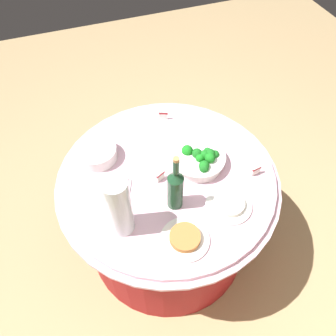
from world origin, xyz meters
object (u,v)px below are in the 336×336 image
object	(u,v)px
wine_bottle	(175,188)
food_plate_peanuts	(185,238)
plate_stack	(97,153)
label_placard_front	(256,170)
label_placard_mid	(163,115)
decorative_fruit_vase	(119,209)
food_plate_rice	(229,204)
serving_tongs	(126,191)
label_placard_rear	(161,176)
broccoli_bowl	(199,159)

from	to	relation	value
wine_bottle	food_plate_peanuts	world-z (taller)	wine_bottle
food_plate_peanuts	plate_stack	bearing A→B (deg)	-66.75
label_placard_front	label_placard_mid	xyz separation A→B (m)	(0.31, -0.55, 0.00)
decorative_fruit_vase	label_placard_mid	xyz separation A→B (m)	(-0.41, -0.61, -0.12)
food_plate_rice	decorative_fruit_vase	bearing A→B (deg)	-7.19
serving_tongs	food_plate_peanuts	distance (m)	0.38
serving_tongs	label_placard_mid	distance (m)	0.55
wine_bottle	label_placard_mid	world-z (taller)	wine_bottle
label_placard_mid	label_placard_rear	bearing A→B (deg)	68.96
food_plate_peanuts	food_plate_rice	size ratio (longest dim) A/B	1.00
label_placard_front	label_placard_mid	world-z (taller)	same
broccoli_bowl	label_placard_front	bearing A→B (deg)	147.05
broccoli_bowl	label_placard_rear	world-z (taller)	broccoli_bowl
wine_bottle	serving_tongs	xyz separation A→B (m)	(0.20, -0.15, -0.12)
plate_stack	label_placard_front	size ratio (longest dim) A/B	3.82
plate_stack	wine_bottle	xyz separation A→B (m)	(-0.28, 0.41, 0.09)
broccoli_bowl	decorative_fruit_vase	size ratio (longest dim) A/B	0.82
food_plate_peanuts	broccoli_bowl	bearing A→B (deg)	-120.98
decorative_fruit_vase	food_plate_rice	world-z (taller)	decorative_fruit_vase
label_placard_mid	label_placard_rear	xyz separation A→B (m)	(0.16, 0.41, 0.00)
serving_tongs	food_plate_rice	distance (m)	0.50
decorative_fruit_vase	food_plate_rice	distance (m)	0.52
serving_tongs	food_plate_rice	world-z (taller)	food_plate_rice
decorative_fruit_vase	label_placard_mid	size ratio (longest dim) A/B	6.18
broccoli_bowl	food_plate_rice	size ratio (longest dim) A/B	1.27
plate_stack	decorative_fruit_vase	world-z (taller)	decorative_fruit_vase
food_plate_peanuts	label_placard_mid	world-z (taller)	label_placard_mid
serving_tongs	label_placard_rear	xyz separation A→B (m)	(-0.19, -0.01, 0.03)
serving_tongs	broccoli_bowl	bearing A→B (deg)	-174.16
decorative_fruit_vase	label_placard_rear	size ratio (longest dim) A/B	6.18
food_plate_peanuts	label_placard_rear	world-z (taller)	label_placard_rear
plate_stack	food_plate_rice	world-z (taller)	plate_stack
broccoli_bowl	food_plate_rice	distance (m)	0.29
decorative_fruit_vase	label_placard_mid	distance (m)	0.74
food_plate_peanuts	label_placard_rear	bearing A→B (deg)	-91.27
decorative_fruit_vase	label_placard_front	distance (m)	0.73
plate_stack	label_placard_mid	distance (m)	0.46
broccoli_bowl	food_plate_peanuts	bearing A→B (deg)	59.02
food_plate_peanuts	food_plate_rice	distance (m)	0.28
wine_bottle	decorative_fruit_vase	world-z (taller)	decorative_fruit_vase
serving_tongs	plate_stack	bearing A→B (deg)	-73.11
food_plate_rice	food_plate_peanuts	bearing A→B (deg)	20.04
wine_bottle	label_placard_mid	size ratio (longest dim) A/B	6.11
broccoli_bowl	label_placard_rear	bearing A→B (deg)	7.65
broccoli_bowl	food_plate_peanuts	distance (m)	0.44
plate_stack	label_placard_mid	world-z (taller)	plate_stack
broccoli_bowl	label_placard_rear	size ratio (longest dim) A/B	5.09
serving_tongs	label_placard_rear	bearing A→B (deg)	-176.32
label_placard_rear	label_placard_front	bearing A→B (deg)	164.42
plate_stack	decorative_fruit_vase	xyz separation A→B (m)	(-0.02, 0.44, 0.12)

